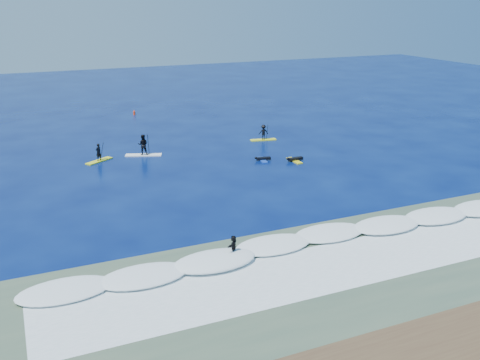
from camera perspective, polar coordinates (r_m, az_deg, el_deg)
name	(u,v)px	position (r m, az deg, el deg)	size (l,w,h in m)	color
ground	(252,190)	(41.29, 1.26, -1.08)	(160.00, 160.00, 0.00)	#030E41
wet_sand_strip	(464,349)	(25.55, 22.77, -16.25)	(90.00, 5.00, 0.08)	#473021
shallow_water	(359,270)	(30.24, 12.58, -9.36)	(90.00, 13.00, 0.01)	#3C523F
breaking_wave	(320,241)	(33.17, 8.55, -6.48)	(40.00, 6.00, 0.30)	white
whitewater	(348,262)	(30.96, 11.50, -8.60)	(34.00, 5.00, 0.02)	silver
sup_paddler_left	(99,155)	(50.05, -14.84, 2.59)	(2.65, 2.08, 1.92)	yellow
sup_paddler_center	(143,146)	(50.94, -10.30, 3.54)	(3.45, 1.93, 2.36)	white
sup_paddler_right	(263,133)	(55.75, 2.51, 5.00)	(2.78, 1.18, 1.89)	yellow
prone_paddler_near	(295,160)	(48.83, 5.84, 2.19)	(1.66, 2.10, 0.44)	yellow
prone_paddler_far	(263,159)	(48.79, 2.43, 2.24)	(1.50, 1.95, 0.40)	#1842B8
wave_surfer	(233,246)	(30.53, -0.70, -7.10)	(1.52, 1.51, 1.22)	white
marker_buoy	(134,113)	(69.43, -11.22, 7.05)	(0.28, 0.28, 0.68)	#FA3C16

